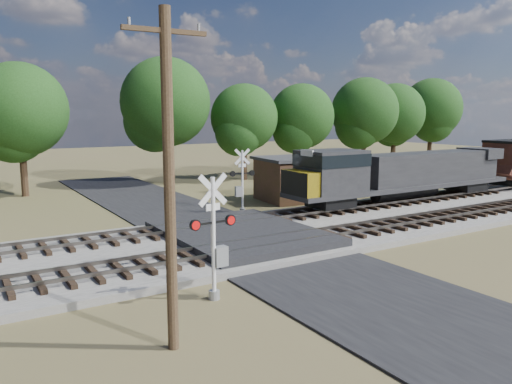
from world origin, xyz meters
TOP-DOWN VIEW (x-y plane):
  - ground at (0.00, 0.00)m, footprint 160.00×160.00m
  - ballast_bed at (10.00, 0.50)m, footprint 140.00×10.00m
  - road at (0.00, 0.00)m, footprint 7.00×60.00m
  - crossing_panel at (0.00, 0.50)m, footprint 7.00×9.00m
  - track_near at (3.12, -2.00)m, footprint 140.00×2.60m
  - track_far at (3.12, 3.00)m, footprint 140.00×2.60m
  - crossing_signal_near at (-4.77, -6.02)m, footprint 1.81×0.40m
  - crossing_signal_far at (3.79, 7.01)m, footprint 1.71×0.45m
  - utility_pole at (-7.51, -8.76)m, footprint 2.24×0.31m
  - equipment_shed at (9.51, 9.25)m, footprint 5.32×5.32m
  - treeline at (7.22, 21.60)m, footprint 80.35×10.80m

SIDE VIEW (x-z plane):
  - ground at x=0.00m, z-range 0.00..0.00m
  - road at x=0.00m, z-range 0.00..0.08m
  - ballast_bed at x=10.00m, z-range 0.00..0.30m
  - crossing_panel at x=0.00m, z-range 0.01..0.62m
  - track_near at x=3.12m, z-range 0.25..0.58m
  - track_far at x=3.12m, z-range 0.25..0.58m
  - equipment_shed at x=9.51m, z-range 0.02..3.31m
  - crossing_signal_far at x=3.79m, z-range -0.36..3.91m
  - crossing_signal_near at x=-4.77m, z-range -0.38..4.10m
  - utility_pole at x=-7.51m, z-range 0.27..9.42m
  - treeline at x=7.22m, z-range 0.95..12.60m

